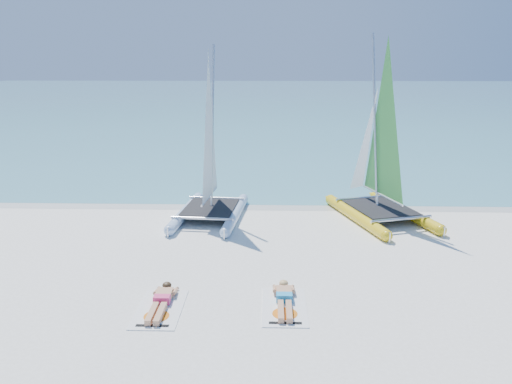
# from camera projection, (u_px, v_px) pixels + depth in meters

# --- Properties ---
(ground) EXTENTS (140.00, 140.00, 0.00)m
(ground) POSITION_uv_depth(u_px,v_px,m) (272.00, 261.00, 13.83)
(ground) COLOR white
(ground) RESTS_ON ground
(sea) EXTENTS (140.00, 115.00, 0.01)m
(sea) POSITION_uv_depth(u_px,v_px,m) (271.00, 97.00, 74.68)
(sea) COLOR #69A1AF
(sea) RESTS_ON ground
(wet_sand_strip) EXTENTS (140.00, 1.40, 0.01)m
(wet_sand_strip) POSITION_uv_depth(u_px,v_px,m) (272.00, 205.00, 19.14)
(wet_sand_strip) COLOR beige
(wet_sand_strip) RESTS_ON ground
(catamaran_blue) EXTENTS (2.54, 4.67, 6.13)m
(catamaran_blue) POSITION_uv_depth(u_px,v_px,m) (210.00, 167.00, 17.24)
(catamaran_blue) COLOR silver
(catamaran_blue) RESTS_ON ground
(catamaran_yellow) EXTENTS (3.59, 5.24, 6.52)m
(catamaran_yellow) POSITION_uv_depth(u_px,v_px,m) (377.00, 159.00, 17.47)
(catamaran_yellow) COLOR #F2A619
(catamaran_yellow) RESTS_ON ground
(towel_a) EXTENTS (1.00, 1.85, 0.02)m
(towel_a) POSITION_uv_depth(u_px,v_px,m) (160.00, 309.00, 11.16)
(towel_a) COLOR white
(towel_a) RESTS_ON ground
(sunbather_a) EXTENTS (0.37, 1.73, 0.26)m
(sunbather_a) POSITION_uv_depth(u_px,v_px,m) (162.00, 300.00, 11.32)
(sunbather_a) COLOR tan
(sunbather_a) RESTS_ON towel_a
(towel_b) EXTENTS (1.00, 1.85, 0.02)m
(towel_b) POSITION_uv_depth(u_px,v_px,m) (284.00, 307.00, 11.26)
(towel_b) COLOR white
(towel_b) RESTS_ON ground
(sunbather_b) EXTENTS (0.37, 1.73, 0.26)m
(sunbather_b) POSITION_uv_depth(u_px,v_px,m) (284.00, 298.00, 11.42)
(sunbather_b) COLOR tan
(sunbather_b) RESTS_ON towel_b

